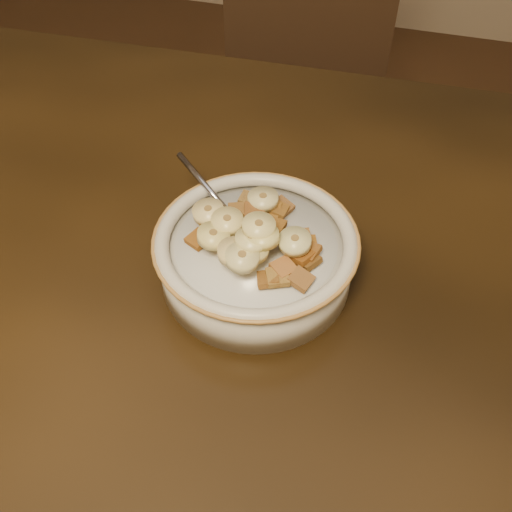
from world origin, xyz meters
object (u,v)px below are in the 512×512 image
(cereal_bowl, at_px, (256,261))
(spoon, at_px, (238,224))
(table, at_px, (109,272))
(chair, at_px, (287,131))

(cereal_bowl, relative_size, spoon, 4.17)
(table, relative_size, spoon, 30.18)
(chair, height_order, cereal_bowl, chair)
(table, bearing_deg, cereal_bowl, 6.64)
(table, xyz_separation_m, chair, (0.03, 0.73, -0.30))
(table, distance_m, chair, 0.79)
(table, height_order, chair, chair)
(table, xyz_separation_m, cereal_bowl, (0.16, 0.02, 0.04))
(chair, distance_m, spoon, 0.79)
(table, distance_m, cereal_bowl, 0.17)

